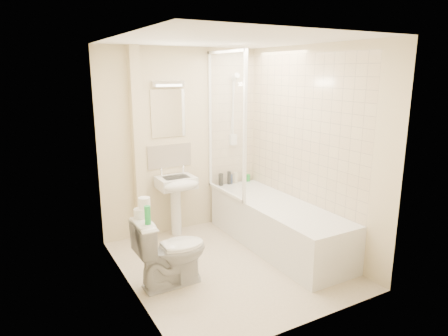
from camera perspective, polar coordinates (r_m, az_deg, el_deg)
floor at (r=4.59m, az=0.83°, el=-13.58°), size 2.50×2.50×0.00m
wall_back at (r=5.28m, az=-5.96°, el=3.77°), size 2.20×0.02×2.40m
wall_left at (r=3.76m, az=-13.76°, el=-0.60°), size 0.02×2.50×2.40m
wall_right at (r=4.82m, az=12.29°, el=2.57°), size 0.02×2.50×2.40m
ceiling at (r=4.09m, az=0.95°, el=17.85°), size 2.20×2.50×0.02m
tile_back at (r=5.57m, az=1.17°, el=6.70°), size 0.70×0.01×1.75m
tile_right at (r=4.88m, az=11.21°, el=5.44°), size 0.01×2.10×1.75m
pipe_boxing at (r=5.01m, az=-12.21°, el=3.00°), size 0.12×0.12×2.40m
splashback at (r=5.23m, az=-7.77°, el=1.73°), size 0.60×0.02×0.30m
mirror at (r=5.14m, az=-7.96°, el=7.73°), size 0.46×0.01×0.60m
strip_light at (r=5.10m, az=-8.00°, el=11.84°), size 0.42×0.07×0.07m
bathtub at (r=4.96m, az=7.59°, el=-7.88°), size 0.70×2.10×0.55m
shower_screen at (r=5.01m, az=0.26°, el=6.21°), size 0.04×0.92×1.80m
shower_fixture at (r=5.52m, az=1.40°, el=7.89°), size 0.10×0.16×0.99m
pedestal_sink at (r=5.12m, az=-6.69°, el=-3.08°), size 0.47×0.45×0.90m
bottle_black_a at (r=5.55m, az=-0.45°, el=-1.66°), size 0.07×0.07×0.17m
bottle_black_b at (r=5.61m, az=0.74°, el=-1.41°), size 0.05×0.05×0.18m
bottle_blue at (r=5.63m, az=0.99°, el=-1.59°), size 0.05×0.05×0.14m
bottle_cream at (r=5.67m, az=1.70°, el=-1.42°), size 0.06×0.06×0.15m
bottle_white_b at (r=5.74m, az=2.95°, el=-1.36°), size 0.05×0.05×0.13m
bottle_green at (r=5.78m, az=3.43°, el=-1.41°), size 0.06×0.06×0.10m
toilet at (r=4.09m, az=-7.55°, el=-11.63°), size 0.43×0.73×0.73m
toilet_roll_lower at (r=3.94m, az=-11.91°, el=-6.36°), size 0.12×0.12×0.09m
toilet_roll_upper at (r=3.92m, az=-11.31°, el=-4.89°), size 0.11×0.11×0.10m
green_bottle at (r=3.76m, az=-10.87°, el=-6.62°), size 0.06×0.06×0.18m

